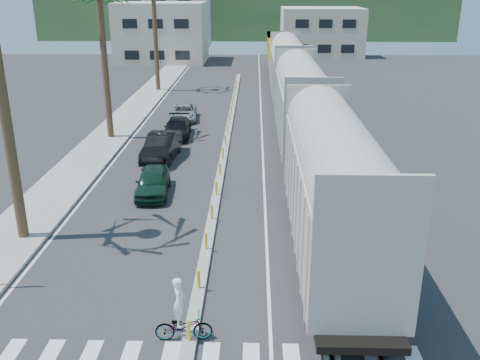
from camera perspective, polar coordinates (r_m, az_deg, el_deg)
name	(u,v)px	position (r m, az deg, el deg)	size (l,w,h in m)	color
ground	(193,325)	(18.01, -5.04, -15.12)	(140.00, 140.00, 0.00)	#28282B
sidewalk	(118,127)	(42.21, -12.84, 5.56)	(3.00, 90.00, 0.15)	gray
rails	(292,119)	(43.93, 5.57, 6.48)	(1.56, 100.00, 0.06)	black
median	(225,146)	(36.09, -1.56, 3.62)	(0.45, 60.00, 0.85)	gray
lane_markings	(201,128)	(41.12, -4.19, 5.53)	(9.42, 90.00, 0.01)	silver
freight_train	(296,90)	(40.75, 5.95, 9.53)	(3.00, 60.94, 5.85)	#AFACA1
buildings	(202,25)	(86.84, -4.11, 16.19)	(38.00, 27.00, 10.00)	beige
hillside	(246,6)	(114.68, 0.64, 18.03)	(80.00, 20.00, 12.00)	#385628
car_lead	(153,182)	(28.19, -9.29, -0.18)	(1.94, 4.18, 1.39)	#103020
car_second	(162,146)	(33.88, -8.36, 3.57)	(2.03, 5.00, 1.61)	black
car_third	(177,128)	(38.76, -6.70, 5.53)	(2.09, 4.60, 1.31)	black
car_rear	(184,112)	(43.80, -6.01, 7.19)	(2.34, 4.47, 1.20)	#B5B8BA
cyclist	(183,320)	(17.02, -6.14, -14.66)	(0.87, 1.86, 2.17)	#9EA0A5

